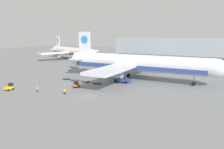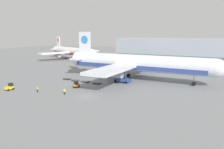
# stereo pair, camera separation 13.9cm
# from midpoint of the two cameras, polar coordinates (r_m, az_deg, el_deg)

# --- Properties ---
(ground_plane) EXTENTS (400.00, 400.00, 0.00)m
(ground_plane) POSITION_cam_midpoint_polar(r_m,az_deg,el_deg) (58.16, -6.13, -5.62)
(ground_plane) COLOR slate
(terminal_building) EXTENTS (90.00, 18.20, 14.00)m
(terminal_building) POSITION_cam_midpoint_polar(r_m,az_deg,el_deg) (112.56, 24.13, 4.95)
(terminal_building) COLOR #9EA8B2
(terminal_building) RESTS_ON ground_plane
(airplane_main) EXTENTS (58.05, 48.06, 17.00)m
(airplane_main) POSITION_cam_midpoint_polar(r_m,az_deg,el_deg) (78.09, 5.75, 2.90)
(airplane_main) COLOR silver
(airplane_main) RESTS_ON ground_plane
(airplane_distant) EXTENTS (47.93, 41.29, 14.72)m
(airplane_distant) POSITION_cam_midpoint_polar(r_m,az_deg,el_deg) (143.49, -10.46, 5.91)
(airplane_distant) COLOR white
(airplane_distant) RESTS_ON ground_plane
(scissor_lift_loader) EXTENTS (5.22, 3.39, 5.10)m
(scissor_lift_loader) POSITION_cam_midpoint_polar(r_m,az_deg,el_deg) (73.83, 2.85, -0.55)
(scissor_lift_loader) COLOR #284C99
(scissor_lift_loader) RESTS_ON ground_plane
(baggage_tug_foreground) EXTENTS (1.67, 2.48, 2.00)m
(baggage_tug_foreground) POSITION_cam_midpoint_polar(r_m,az_deg,el_deg) (70.45, -25.16, -2.99)
(baggage_tug_foreground) COLOR yellow
(baggage_tug_foreground) RESTS_ON ground_plane
(baggage_tug_mid) EXTENTS (2.45, 2.81, 2.00)m
(baggage_tug_mid) POSITION_cam_midpoint_polar(r_m,az_deg,el_deg) (67.61, -9.24, -2.64)
(baggage_tug_mid) COLOR orange
(baggage_tug_mid) RESTS_ON ground_plane
(baggage_dolly_lead) EXTENTS (3.77, 1.86, 0.48)m
(baggage_dolly_lead) POSITION_cam_midpoint_polar(r_m,az_deg,el_deg) (80.11, -11.61, -1.02)
(baggage_dolly_lead) COLOR #56565B
(baggage_dolly_lead) RESTS_ON ground_plane
(baggage_dolly_second) EXTENTS (3.77, 1.86, 0.48)m
(baggage_dolly_second) POSITION_cam_midpoint_polar(r_m,az_deg,el_deg) (76.89, -9.49, -1.43)
(baggage_dolly_second) COLOR #56565B
(baggage_dolly_second) RESTS_ON ground_plane
(baggage_dolly_third) EXTENTS (3.77, 1.86, 0.48)m
(baggage_dolly_third) POSITION_cam_midpoint_polar(r_m,az_deg,el_deg) (74.49, -6.93, -1.75)
(baggage_dolly_third) COLOR #56565B
(baggage_dolly_third) RESTS_ON ground_plane
(baggage_dolly_trail) EXTENTS (3.77, 1.86, 0.48)m
(baggage_dolly_trail) POSITION_cam_midpoint_polar(r_m,az_deg,el_deg) (71.80, -3.99, -2.16)
(baggage_dolly_trail) COLOR #56565B
(baggage_dolly_trail) RESTS_ON ground_plane
(ground_crew_near) EXTENTS (0.53, 0.35, 1.76)m
(ground_crew_near) POSITION_cam_midpoint_polar(r_m,az_deg,el_deg) (60.34, -12.20, -4.19)
(ground_crew_near) COLOR black
(ground_crew_near) RESTS_ON ground_plane
(ground_crew_far) EXTENTS (0.57, 0.23, 1.74)m
(ground_crew_far) POSITION_cam_midpoint_polar(r_m,az_deg,el_deg) (64.79, -18.86, -3.52)
(ground_crew_far) COLOR black
(ground_crew_far) RESTS_ON ground_plane
(traffic_cone_near) EXTENTS (0.40, 0.40, 0.75)m
(traffic_cone_near) POSITION_cam_midpoint_polar(r_m,az_deg,el_deg) (58.29, -2.67, -5.16)
(traffic_cone_near) COLOR black
(traffic_cone_near) RESTS_ON ground_plane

